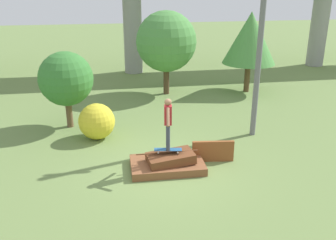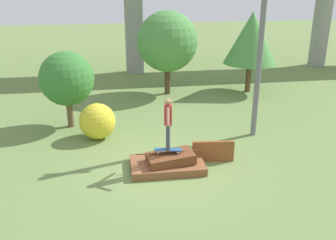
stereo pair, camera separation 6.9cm
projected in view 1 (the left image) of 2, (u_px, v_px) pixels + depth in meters
ground_plane at (167, 169)px, 11.48m from camera, size 80.00×80.00×0.00m
scrap_pile at (168, 163)px, 11.39m from camera, size 2.24×1.37×0.57m
scrap_plank_loose at (213, 151)px, 11.84m from camera, size 1.32×0.26×0.69m
skateboard at (168, 150)px, 11.24m from camera, size 0.86×0.35×0.09m
skater at (168, 121)px, 10.91m from camera, size 0.25×1.06×1.59m
utility_pole at (261, 37)px, 12.75m from camera, size 1.30×0.20×6.92m
tree_behind_left at (166, 42)px, 18.04m from camera, size 2.93×2.93×4.08m
tree_behind_right at (66, 79)px, 14.07m from camera, size 2.06×2.06×2.96m
tree_mid_back at (250, 38)px, 18.38m from camera, size 2.63×2.63×4.00m
bush_yellow_flowering at (97, 121)px, 13.44m from camera, size 1.31×1.31×1.31m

